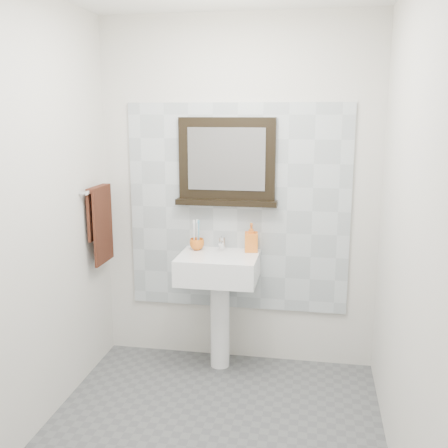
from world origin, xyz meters
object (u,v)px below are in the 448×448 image
at_px(hand_towel, 100,219).
at_px(toothbrush_cup, 197,244).
at_px(pedestal_sink, 219,280).
at_px(soap_dispenser, 251,238).
at_px(framed_mirror, 227,164).

bearing_deg(hand_towel, toothbrush_cup, 12.83).
xyz_separation_m(pedestal_sink, soap_dispenser, (0.21, 0.13, 0.29)).
height_order(pedestal_sink, framed_mirror, framed_mirror).
height_order(soap_dispenser, framed_mirror, framed_mirror).
height_order(pedestal_sink, toothbrush_cup, pedestal_sink).
xyz_separation_m(pedestal_sink, hand_towel, (-0.84, -0.05, 0.42)).
bearing_deg(hand_towel, framed_mirror, 15.05).
distance_m(pedestal_sink, framed_mirror, 0.82).
bearing_deg(toothbrush_cup, hand_towel, -167.17).
bearing_deg(framed_mirror, pedestal_sink, -97.78).
relative_size(pedestal_sink, toothbrush_cup, 9.21).
xyz_separation_m(pedestal_sink, toothbrush_cup, (-0.18, 0.10, 0.22)).
bearing_deg(pedestal_sink, soap_dispenser, 30.74).
distance_m(soap_dispenser, framed_mirror, 0.55).
distance_m(pedestal_sink, soap_dispenser, 0.38).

